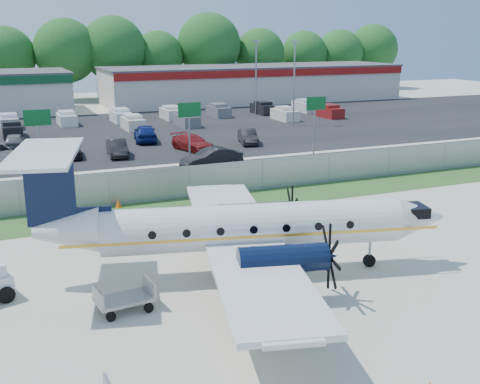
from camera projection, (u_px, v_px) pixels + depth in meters
name	position (u px, v px, depth m)	size (l,w,h in m)	color
ground	(296.00, 279.00, 25.10)	(170.00, 170.00, 0.00)	beige
grass_verge	(201.00, 205.00, 35.77)	(170.00, 4.00, 0.02)	#2D561E
access_road	(167.00, 180.00, 41.99)	(170.00, 8.00, 0.02)	black
parking_lot	(108.00, 134.00, 60.67)	(170.00, 32.00, 0.02)	black
perimeter_fence	(190.00, 182.00, 37.29)	(120.00, 0.06, 1.99)	gray
building_east	(254.00, 83.00, 89.37)	(44.40, 12.40, 5.24)	beige
sign_left	(38.00, 127.00, 41.52)	(1.80, 0.26, 5.00)	gray
sign_mid	(189.00, 119.00, 45.67)	(1.80, 0.26, 5.00)	gray
sign_right	(315.00, 112.00, 49.83)	(1.80, 0.26, 5.00)	gray
light_pole_ne	(294.00, 78.00, 65.11)	(0.90, 0.35, 9.09)	gray
light_pole_se	(256.00, 72.00, 74.00)	(0.90, 0.35, 9.09)	gray
tree_line	(64.00, 100.00, 90.91)	(112.00, 6.00, 14.00)	#1A5619
aircraft	(244.00, 227.00, 25.02)	(18.24, 17.84, 5.57)	silver
baggage_cart_far	(125.00, 298.00, 22.12)	(2.18, 1.46, 1.08)	gray
cone_starboard_wing	(118.00, 204.00, 35.25)	(0.38, 0.38, 0.53)	#FF5B08
road_car_mid	(212.00, 169.00, 45.44)	(1.65, 4.72, 1.56)	black
parked_car_b	(71.00, 157.00, 49.53)	(1.77, 4.39, 1.50)	black
parked_car_c	(118.00, 156.00, 49.93)	(1.48, 4.24, 1.40)	black
parked_car_d	(193.00, 151.00, 52.36)	(1.92, 4.73, 1.37)	maroon
parked_car_e	(248.00, 144.00, 55.52)	(1.42, 4.08, 1.34)	black
parked_car_f	(15.00, 149.00, 53.00)	(1.68, 4.18, 1.42)	#595B5E
parked_car_g	(146.00, 142.00, 56.60)	(1.96, 4.88, 1.66)	navy
far_parking_rows	(99.00, 127.00, 65.12)	(56.00, 10.00, 1.60)	gray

